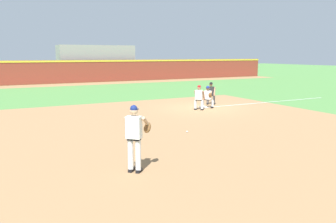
% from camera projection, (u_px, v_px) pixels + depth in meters
% --- Properties ---
extents(ground_plane, '(160.00, 160.00, 0.00)m').
position_uv_depth(ground_plane, '(203.00, 108.00, 19.88)').
color(ground_plane, '#518942').
extents(infield_dirt_patch, '(18.00, 18.00, 0.01)m').
position_uv_depth(infield_dirt_patch, '(182.00, 128.00, 14.42)').
color(infield_dirt_patch, '#9E754C').
rests_on(infield_dirt_patch, ground).
extents(warning_track_strip, '(48.00, 3.20, 0.01)m').
position_uv_depth(warning_track_strip, '(107.00, 83.00, 37.43)').
color(warning_track_strip, '#9E754C').
rests_on(warning_track_strip, ground).
extents(foul_line_stripe, '(10.56, 0.10, 0.00)m').
position_uv_depth(foul_line_stripe, '(268.00, 102.00, 22.24)').
color(foul_line_stripe, white).
rests_on(foul_line_stripe, ground).
extents(first_base_bag, '(0.38, 0.38, 0.09)m').
position_uv_depth(first_base_bag, '(203.00, 107.00, 19.87)').
color(first_base_bag, white).
rests_on(first_base_bag, ground).
extents(baseball, '(0.07, 0.07, 0.07)m').
position_uv_depth(baseball, '(187.00, 132.00, 13.53)').
color(baseball, white).
rests_on(baseball, ground).
extents(pitcher, '(0.85, 0.55, 1.86)m').
position_uv_depth(pitcher, '(135.00, 134.00, 8.81)').
color(pitcher, black).
rests_on(pitcher, ground).
extents(first_baseman, '(0.72, 1.09, 1.34)m').
position_uv_depth(first_baseman, '(208.00, 96.00, 19.72)').
color(first_baseman, black).
rests_on(first_baseman, ground).
extents(baserunner, '(0.66, 0.68, 1.46)m').
position_uv_depth(baserunner, '(199.00, 97.00, 18.97)').
color(baserunner, black).
rests_on(baserunner, ground).
extents(umpire, '(0.67, 0.67, 1.46)m').
position_uv_depth(umpire, '(211.00, 92.00, 21.11)').
color(umpire, black).
rests_on(umpire, ground).
extents(outfield_wall, '(48.00, 0.54, 2.60)m').
position_uv_depth(outfield_wall, '(102.00, 70.00, 38.95)').
color(outfield_wall, brown).
rests_on(outfield_wall, ground).
extents(stadium_seating_block, '(9.17, 3.35, 4.35)m').
position_uv_depth(stadium_seating_block, '(96.00, 63.00, 40.99)').
color(stadium_seating_block, gray).
rests_on(stadium_seating_block, ground).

